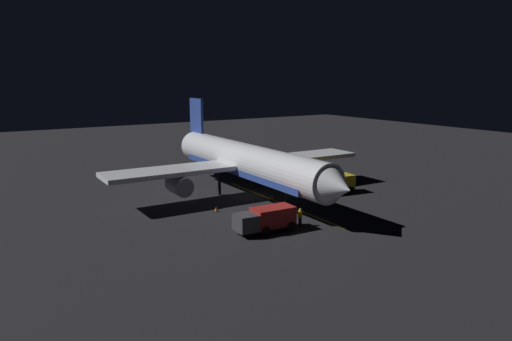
{
  "coord_description": "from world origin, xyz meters",
  "views": [
    {
      "loc": [
        28.05,
        46.08,
        13.9
      ],
      "look_at": [
        0.0,
        2.0,
        3.5
      ],
      "focal_mm": 33.08,
      "sensor_mm": 36.0,
      "label": 1
    }
  ],
  "objects_px": {
    "traffic_cone_near_left": "(272,197)",
    "traffic_cone_near_right": "(216,209)",
    "ground_crew_worker": "(300,217)",
    "traffic_cone_under_wing": "(249,215)",
    "catering_truck": "(330,184)",
    "airliner": "(244,161)",
    "baggage_truck": "(267,219)"
  },
  "relations": [
    {
      "from": "traffic_cone_near_left",
      "to": "catering_truck",
      "type": "bearing_deg",
      "value": 168.36
    },
    {
      "from": "baggage_truck",
      "to": "traffic_cone_near_left",
      "type": "bearing_deg",
      "value": -126.86
    },
    {
      "from": "ground_crew_worker",
      "to": "traffic_cone_near_left",
      "type": "xyz_separation_m",
      "value": [
        -3.39,
        -9.6,
        -0.64
      ]
    },
    {
      "from": "airliner",
      "to": "traffic_cone_near_left",
      "type": "bearing_deg",
      "value": 119.82
    },
    {
      "from": "traffic_cone_near_right",
      "to": "traffic_cone_under_wing",
      "type": "xyz_separation_m",
      "value": [
        -1.83,
        3.6,
        0.0
      ]
    },
    {
      "from": "airliner",
      "to": "ground_crew_worker",
      "type": "distance_m",
      "value": 13.29
    },
    {
      "from": "ground_crew_worker",
      "to": "traffic_cone_under_wing",
      "type": "height_order",
      "value": "ground_crew_worker"
    },
    {
      "from": "airliner",
      "to": "catering_truck",
      "type": "bearing_deg",
      "value": 152.92
    },
    {
      "from": "airliner",
      "to": "traffic_cone_near_left",
      "type": "relative_size",
      "value": 65.73
    },
    {
      "from": "airliner",
      "to": "traffic_cone_near_left",
      "type": "distance_m",
      "value": 5.36
    },
    {
      "from": "baggage_truck",
      "to": "traffic_cone_under_wing",
      "type": "relative_size",
      "value": 10.43
    },
    {
      "from": "baggage_truck",
      "to": "traffic_cone_near_right",
      "type": "xyz_separation_m",
      "value": [
        0.84,
        -8.35,
        -0.92
      ]
    },
    {
      "from": "catering_truck",
      "to": "traffic_cone_near_right",
      "type": "xyz_separation_m",
      "value": [
        15.16,
        -0.61,
        -0.93
      ]
    },
    {
      "from": "airliner",
      "to": "traffic_cone_near_right",
      "type": "distance_m",
      "value": 8.21
    },
    {
      "from": "traffic_cone_near_left",
      "to": "traffic_cone_under_wing",
      "type": "distance_m",
      "value": 7.46
    },
    {
      "from": "baggage_truck",
      "to": "ground_crew_worker",
      "type": "xyz_separation_m",
      "value": [
        -3.55,
        0.34,
        -0.28
      ]
    },
    {
      "from": "ground_crew_worker",
      "to": "airliner",
      "type": "bearing_deg",
      "value": -96.97
    },
    {
      "from": "traffic_cone_near_left",
      "to": "traffic_cone_near_right",
      "type": "xyz_separation_m",
      "value": [
        7.78,
        0.91,
        0.0
      ]
    },
    {
      "from": "traffic_cone_under_wing",
      "to": "ground_crew_worker",
      "type": "bearing_deg",
      "value": 116.64
    },
    {
      "from": "traffic_cone_under_wing",
      "to": "traffic_cone_near_right",
      "type": "bearing_deg",
      "value": -63.05
    },
    {
      "from": "baggage_truck",
      "to": "ground_crew_worker",
      "type": "height_order",
      "value": "baggage_truck"
    },
    {
      "from": "baggage_truck",
      "to": "traffic_cone_near_right",
      "type": "height_order",
      "value": "baggage_truck"
    },
    {
      "from": "traffic_cone_near_left",
      "to": "traffic_cone_under_wing",
      "type": "bearing_deg",
      "value": 37.14
    },
    {
      "from": "airliner",
      "to": "catering_truck",
      "type": "height_order",
      "value": "airliner"
    },
    {
      "from": "traffic_cone_near_left",
      "to": "traffic_cone_under_wing",
      "type": "relative_size",
      "value": 1.0
    },
    {
      "from": "airliner",
      "to": "baggage_truck",
      "type": "relative_size",
      "value": 6.3
    },
    {
      "from": "catering_truck",
      "to": "airliner",
      "type": "bearing_deg",
      "value": -27.08
    },
    {
      "from": "traffic_cone_near_right",
      "to": "ground_crew_worker",
      "type": "bearing_deg",
      "value": 116.77
    },
    {
      "from": "ground_crew_worker",
      "to": "traffic_cone_near_left",
      "type": "relative_size",
      "value": 3.16
    },
    {
      "from": "traffic_cone_near_left",
      "to": "traffic_cone_near_right",
      "type": "relative_size",
      "value": 1.0
    },
    {
      "from": "baggage_truck",
      "to": "traffic_cone_near_left",
      "type": "relative_size",
      "value": 10.43
    },
    {
      "from": "ground_crew_worker",
      "to": "traffic_cone_near_right",
      "type": "bearing_deg",
      "value": -63.23
    }
  ]
}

